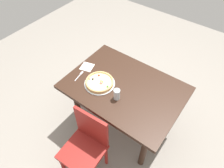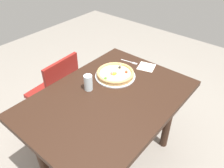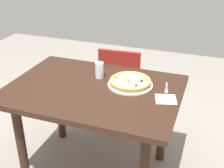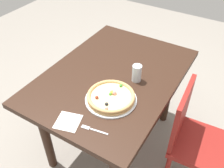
# 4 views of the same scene
# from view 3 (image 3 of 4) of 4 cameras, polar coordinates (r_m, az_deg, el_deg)

# --- Properties ---
(ground_plane) EXTENTS (6.00, 6.00, 0.00)m
(ground_plane) POSITION_cam_3_polar(r_m,az_deg,el_deg) (2.63, -3.07, -15.71)
(ground_plane) COLOR gray
(dining_table) EXTENTS (1.26, 0.90, 0.77)m
(dining_table) POSITION_cam_3_polar(r_m,az_deg,el_deg) (2.24, -3.47, -3.20)
(dining_table) COLOR #331E14
(dining_table) RESTS_ON ground
(chair_near) EXTENTS (0.43, 0.43, 0.86)m
(chair_near) POSITION_cam_3_polar(r_m,az_deg,el_deg) (2.87, 1.92, -0.22)
(chair_near) COLOR maroon
(chair_near) RESTS_ON ground
(plate) EXTENTS (0.34, 0.34, 0.01)m
(plate) POSITION_cam_3_polar(r_m,az_deg,el_deg) (2.22, 3.50, -0.12)
(plate) COLOR silver
(plate) RESTS_ON dining_table
(pizza) EXTENTS (0.31, 0.31, 0.05)m
(pizza) POSITION_cam_3_polar(r_m,az_deg,el_deg) (2.21, 3.52, 0.47)
(pizza) COLOR tan
(pizza) RESTS_ON plate
(fork) EXTENTS (0.04, 0.17, 0.00)m
(fork) POSITION_cam_3_polar(r_m,az_deg,el_deg) (2.20, 10.38, -0.86)
(fork) COLOR silver
(fork) RESTS_ON dining_table
(drinking_glass) EXTENTS (0.07, 0.07, 0.13)m
(drinking_glass) POSITION_cam_3_polar(r_m,az_deg,el_deg) (2.32, -2.42, 2.68)
(drinking_glass) COLOR silver
(drinking_glass) RESTS_ON dining_table
(napkin) EXTENTS (0.17, 0.17, 0.00)m
(napkin) POSITION_cam_3_polar(r_m,az_deg,el_deg) (2.06, 10.26, -2.87)
(napkin) COLOR white
(napkin) RESTS_ON dining_table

